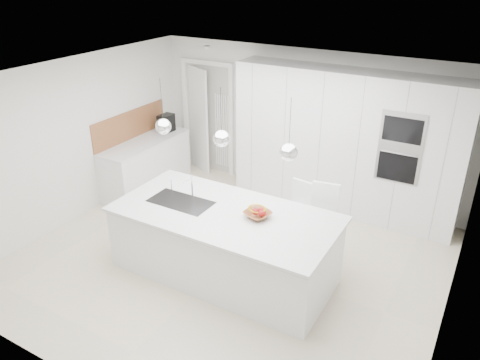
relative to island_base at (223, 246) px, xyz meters
The scene contains 28 objects.
floor 0.53m from the island_base, 108.43° to the left, with size 5.50×5.50×0.00m, color beige.
wall_back 2.92m from the island_base, 92.05° to the left, with size 5.50×5.50×0.00m, color silver.
wall_left 2.98m from the island_base, behind, with size 5.00×5.00×0.00m, color silver.
ceiling 2.09m from the island_base, 108.43° to the left, with size 5.50×5.50×0.00m, color white.
tall_cabinets 2.69m from the island_base, 74.36° to the left, with size 3.60×0.60×2.30m, color white.
oven_stack 2.86m from the island_base, 53.85° to the left, with size 0.62×0.04×1.05m, color #A5A5A8, non-canonical shape.
doorway_frame 3.50m from the island_base, 126.50° to the left, with size 1.11×0.08×2.13m, color white, non-canonical shape.
hallway_door 3.61m from the island_base, 130.22° to the left, with size 0.82×0.04×2.00m, color white.
radiator 3.28m from the island_base, 122.08° to the left, with size 0.32×0.04×1.40m, color white, non-canonical shape.
left_base_cabinets 2.96m from the island_base, 149.53° to the left, with size 0.60×1.80×0.86m, color white.
left_worktop 2.99m from the island_base, 149.53° to the left, with size 0.62×1.82×0.04m, color silver.
oak_backsplash 3.29m from the island_base, 152.14° to the left, with size 0.02×1.80×0.50m, color #95572E.
island_base is the anchor object (origin of this frame).
island_worktop 0.45m from the island_base, 90.00° to the left, with size 2.84×1.40×0.04m, color silver.
island_sink 0.76m from the island_base, behind, with size 0.84×0.44×0.18m, color #3F3F42, non-canonical shape.
island_tap 0.89m from the island_base, 161.57° to the left, with size 0.02×0.02×0.30m, color white.
pendant_left 1.70m from the island_base, behind, with size 0.20×0.20×0.20m, color white.
pendant_mid 1.47m from the island_base, 146.31° to the right, with size 0.20×0.20×0.20m, color white.
pendant_right 1.70m from the island_base, ahead, with size 0.20×0.20×0.20m, color white.
fruit_bowl 0.67m from the island_base, 18.86° to the left, with size 0.32×0.32×0.08m, color #95572E.
espresso_machine 3.35m from the island_base, 140.22° to the left, with size 0.19×0.30×0.32m, color black.
bar_stool_left 1.14m from the island_base, 56.99° to the left, with size 0.35×0.48×1.05m, color white, non-canonical shape.
bar_stool_right 1.28m from the island_base, 39.77° to the left, with size 0.38×0.53×1.15m, color white, non-canonical shape.
apple_a 0.72m from the island_base, 25.38° to the left, with size 0.08×0.08×0.08m, color maroon.
apple_b 0.68m from the island_base, 20.67° to the left, with size 0.09×0.09×0.09m, color maroon.
apple_c 0.74m from the island_base, 18.47° to the left, with size 0.08×0.08×0.08m, color maroon.
apple_extra_3 0.73m from the island_base, 17.55° to the left, with size 0.09×0.09×0.09m, color maroon.
banana_bunch 0.73m from the island_base, 18.77° to the left, with size 0.23×0.23×0.03m, color gold.
Camera 1 is at (2.83, -4.59, 3.77)m, focal length 35.00 mm.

